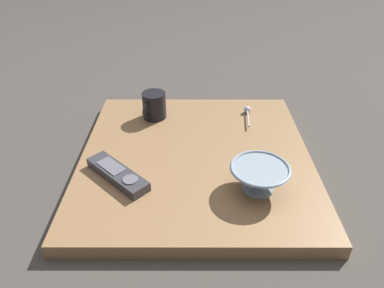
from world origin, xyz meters
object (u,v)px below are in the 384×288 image
(cereal_bowl, at_px, (259,177))
(teaspoon, at_px, (247,111))
(tv_remote_near, at_px, (118,174))
(coffee_mug, at_px, (154,106))

(cereal_bowl, height_order, teaspoon, cereal_bowl)
(cereal_bowl, distance_m, tv_remote_near, 0.36)
(cereal_bowl, relative_size, coffee_mug, 1.43)
(teaspoon, bearing_deg, cereal_bowl, 86.65)
(coffee_mug, bearing_deg, cereal_bowl, 128.64)
(cereal_bowl, xyz_separation_m, teaspoon, (-0.02, -0.38, -0.03))
(coffee_mug, relative_size, teaspoon, 0.85)
(coffee_mug, height_order, tv_remote_near, coffee_mug)
(coffee_mug, bearing_deg, tv_remote_near, 78.09)
(coffee_mug, distance_m, tv_remote_near, 0.32)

